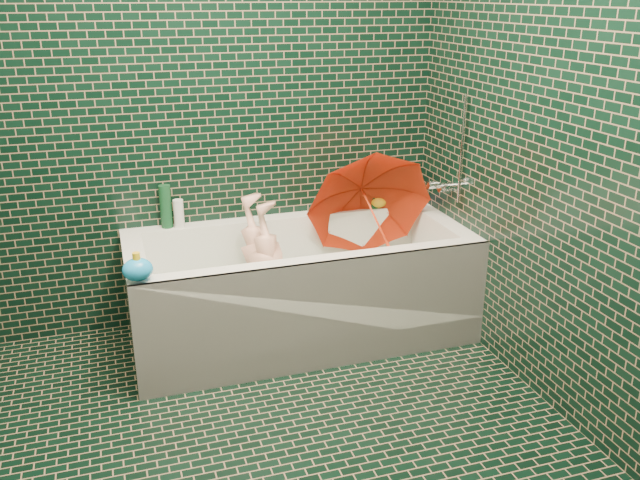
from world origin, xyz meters
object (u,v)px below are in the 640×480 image
object	(u,v)px
child	(271,283)
bath_toy	(138,269)
umbrella	(375,218)
bathtub	(301,299)
rubber_duck	(380,200)

from	to	relation	value
child	bath_toy	world-z (taller)	bath_toy
child	umbrella	bearing A→B (deg)	84.79
bathtub	rubber_duck	world-z (taller)	rubber_duck
child	rubber_duck	world-z (taller)	rubber_duck
bathtub	child	bearing A→B (deg)	170.58
bath_toy	bathtub	bearing A→B (deg)	-0.90
umbrella	child	bearing A→B (deg)	-163.40
bathtub	umbrella	world-z (taller)	umbrella
bathtub	child	xyz separation A→B (m)	(-0.15, 0.02, 0.10)
bath_toy	child	bearing A→B (deg)	5.14
umbrella	bath_toy	xyz separation A→B (m)	(-1.22, -0.37, 0.02)
umbrella	bathtub	bearing A→B (deg)	-158.83
bathtub	umbrella	xyz separation A→B (m)	(0.42, 0.06, 0.37)
umbrella	bath_toy	world-z (taller)	umbrella
rubber_duck	bathtub	bearing A→B (deg)	-164.26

